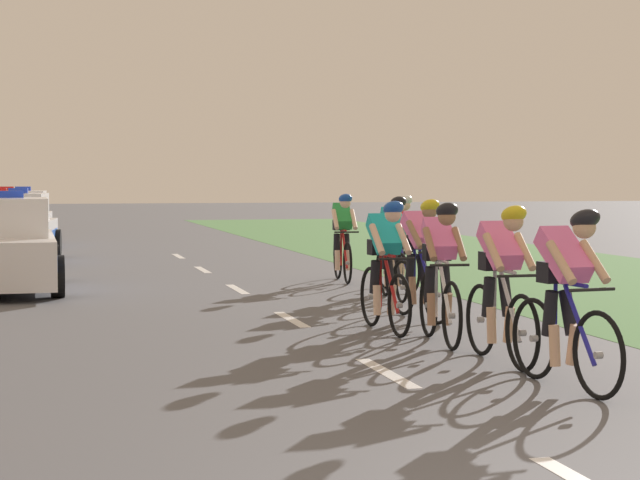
# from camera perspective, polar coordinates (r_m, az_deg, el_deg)

# --- Properties ---
(grass_verge) EXTENTS (7.00, 60.00, 0.01)m
(grass_verge) POSITION_cam_1_polar(r_m,az_deg,el_deg) (20.90, 13.07, -1.80)
(grass_verge) COLOR #4C7F42
(grass_verge) RESTS_ON ground
(lane_markings_centre) EXTENTS (0.14, 25.60, 0.01)m
(lane_markings_centre) POSITION_cam_1_polar(r_m,az_deg,el_deg) (14.03, -1.48, -4.10)
(lane_markings_centre) COLOR white
(lane_markings_centre) RESTS_ON ground
(cyclist_lead) EXTENTS (0.45, 1.72, 1.56)m
(cyclist_lead) POSITION_cam_1_polar(r_m,az_deg,el_deg) (9.52, 12.58, -2.86)
(cyclist_lead) COLOR black
(cyclist_lead) RESTS_ON ground
(cyclist_second) EXTENTS (0.42, 1.72, 1.56)m
(cyclist_second) POSITION_cam_1_polar(r_m,az_deg,el_deg) (10.73, 9.35, -2.16)
(cyclist_second) COLOR black
(cyclist_second) RESTS_ON ground
(cyclist_third) EXTENTS (0.45, 1.72, 1.56)m
(cyclist_third) POSITION_cam_1_polar(r_m,az_deg,el_deg) (11.95, 6.22, -1.61)
(cyclist_third) COLOR black
(cyclist_third) RESTS_ON ground
(cyclist_fourth) EXTENTS (0.42, 1.72, 1.56)m
(cyclist_fourth) POSITION_cam_1_polar(r_m,az_deg,el_deg) (12.82, 3.39, -1.27)
(cyclist_fourth) COLOR black
(cyclist_fourth) RESTS_ON ground
(cyclist_fifth) EXTENTS (0.45, 1.72, 1.56)m
(cyclist_fifth) POSITION_cam_1_polar(r_m,az_deg,el_deg) (13.97, 5.19, -0.92)
(cyclist_fifth) COLOR black
(cyclist_fifth) RESTS_ON ground
(cyclist_sixth) EXTENTS (0.44, 1.72, 1.56)m
(cyclist_sixth) POSITION_cam_1_polar(r_m,az_deg,el_deg) (16.31, 3.82, -0.34)
(cyclist_sixth) COLOR black
(cyclist_sixth) RESTS_ON ground
(cyclist_seventh) EXTENTS (0.44, 1.72, 1.56)m
(cyclist_seventh) POSITION_cam_1_polar(r_m,az_deg,el_deg) (17.53, 4.04, -0.10)
(cyclist_seventh) COLOR black
(cyclist_seventh) RESTS_ON ground
(cyclist_eighth) EXTENTS (0.45, 1.72, 1.56)m
(cyclist_eighth) POSITION_cam_1_polar(r_m,az_deg,el_deg) (19.16, 1.18, 0.18)
(cyclist_eighth) COLOR black
(cyclist_eighth) RESTS_ON ground
(police_car_second) EXTENTS (2.27, 4.53, 1.59)m
(police_car_second) POSITION_cam_1_polar(r_m,az_deg,el_deg) (24.65, -15.74, 0.47)
(police_car_second) COLOR silver
(police_car_second) RESTS_ON ground
(police_car_third) EXTENTS (2.15, 4.48, 1.59)m
(police_car_third) POSITION_cam_1_polar(r_m,az_deg,el_deg) (30.53, -15.43, 0.96)
(police_car_third) COLOR white
(police_car_third) RESTS_ON ground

